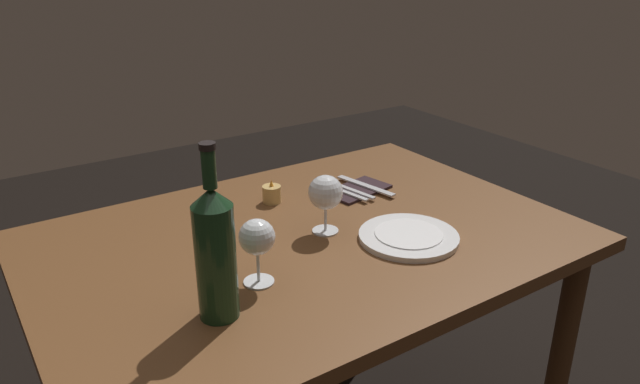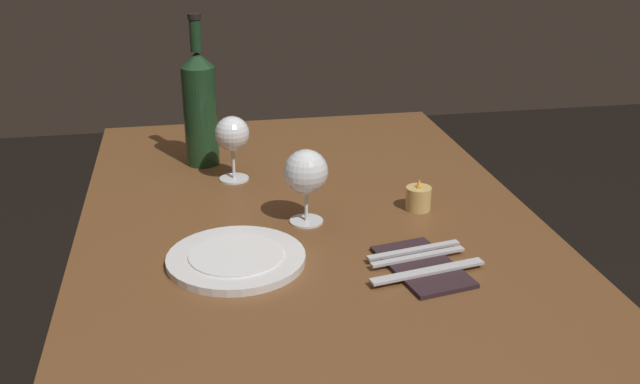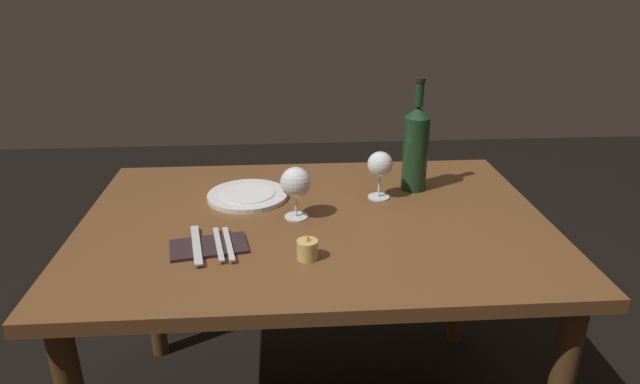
{
  "view_description": "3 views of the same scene",
  "coord_description": "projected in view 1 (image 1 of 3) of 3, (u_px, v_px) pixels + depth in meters",
  "views": [
    {
      "loc": [
        -0.71,
        -1.12,
        1.41
      ],
      "look_at": [
        0.05,
        0.01,
        0.84
      ],
      "focal_mm": 33.53,
      "sensor_mm": 36.0,
      "label": 1
    },
    {
      "loc": [
        1.36,
        -0.22,
        1.35
      ],
      "look_at": [
        0.09,
        0.01,
        0.82
      ],
      "focal_mm": 41.56,
      "sensor_mm": 36.0,
      "label": 2
    },
    {
      "loc": [
        0.08,
        1.39,
        1.41
      ],
      "look_at": [
        -0.02,
        -0.01,
        0.82
      ],
      "focal_mm": 30.9,
      "sensor_mm": 36.0,
      "label": 3
    }
  ],
  "objects": [
    {
      "name": "wine_bottle",
      "position": [
        215.0,
        251.0,
        1.11
      ],
      "size": [
        0.08,
        0.08,
        0.35
      ],
      "color": "#19381E",
      "rests_on": "dining_table"
    },
    {
      "name": "dining_table",
      "position": [
        306.0,
        267.0,
        1.51
      ],
      "size": [
        1.3,
        0.9,
        0.74
      ],
      "color": "brown",
      "rests_on": "ground"
    },
    {
      "name": "fork_inner",
      "position": [
        351.0,
        190.0,
        1.72
      ],
      "size": [
        0.05,
        0.18,
        0.0
      ],
      "color": "silver",
      "rests_on": "folded_napkin"
    },
    {
      "name": "table_knife",
      "position": [
        366.0,
        186.0,
        1.75
      ],
      "size": [
        0.06,
        0.21,
        0.0
      ],
      "color": "silver",
      "rests_on": "folded_napkin"
    },
    {
      "name": "wine_glass_right",
      "position": [
        257.0,
        239.0,
        1.23
      ],
      "size": [
        0.08,
        0.08,
        0.15
      ],
      "color": "white",
      "rests_on": "dining_table"
    },
    {
      "name": "dinner_plate",
      "position": [
        409.0,
        236.0,
        1.45
      ],
      "size": [
        0.24,
        0.24,
        0.02
      ],
      "color": "white",
      "rests_on": "dining_table"
    },
    {
      "name": "folded_napkin",
      "position": [
        357.0,
        190.0,
        1.74
      ],
      "size": [
        0.21,
        0.14,
        0.01
      ],
      "color": "#2D1E23",
      "rests_on": "dining_table"
    },
    {
      "name": "votive_candle",
      "position": [
        272.0,
        195.0,
        1.66
      ],
      "size": [
        0.05,
        0.05,
        0.07
      ],
      "color": "#DBB266",
      "rests_on": "dining_table"
    },
    {
      "name": "fork_outer",
      "position": [
        343.0,
        191.0,
        1.71
      ],
      "size": [
        0.05,
        0.18,
        0.0
      ],
      "color": "silver",
      "rests_on": "folded_napkin"
    },
    {
      "name": "wine_glass_left",
      "position": [
        326.0,
        194.0,
        1.46
      ],
      "size": [
        0.09,
        0.09,
        0.15
      ],
      "color": "white",
      "rests_on": "dining_table"
    }
  ]
}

